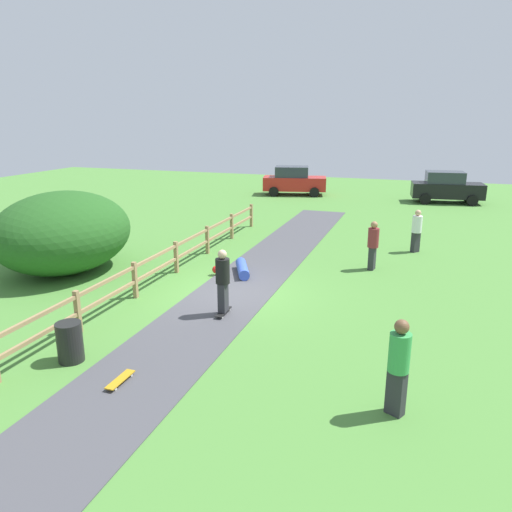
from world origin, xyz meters
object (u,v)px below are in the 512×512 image
at_px(bystander_green, 399,363).
at_px(parked_car_red, 294,181).
at_px(skateboard_loose, 120,380).
at_px(parked_car_black, 447,187).
at_px(skater_fallen, 240,269).
at_px(bush_large, 63,232).
at_px(bystander_maroon, 373,243).
at_px(trash_bin, 70,342).
at_px(bystander_white, 417,229).
at_px(skater_riding, 223,279).

bearing_deg(bystander_green, parked_car_red, 108.86).
xyz_separation_m(skateboard_loose, parked_car_black, (6.76, 24.99, 0.87)).
height_order(skater_fallen, parked_car_red, parked_car_red).
relative_size(bush_large, parked_car_black, 1.15).
distance_m(bush_large, parked_car_red, 19.41).
height_order(bystander_green, parked_car_black, parked_car_black).
distance_m(bystander_green, parked_car_black, 24.30).
bearing_deg(bystander_maroon, bystander_green, -81.14).
height_order(trash_bin, skater_fallen, trash_bin).
xyz_separation_m(bystander_maroon, bystander_white, (1.37, 2.91, -0.02)).
bearing_deg(bystander_white, bush_large, -150.17).
height_order(bush_large, parked_car_red, bush_large).
distance_m(bush_large, parked_car_black, 23.06).
xyz_separation_m(bystander_maroon, parked_car_black, (2.81, 15.53, 0.01)).
relative_size(trash_bin, bystander_maroon, 0.52).
height_order(bush_large, bystander_white, bush_large).
height_order(parked_car_black, parked_car_red, same).
relative_size(skater_fallen, skateboard_loose, 1.96).
bearing_deg(trash_bin, bystander_white, 59.89).
distance_m(skater_riding, skateboard_loose, 4.12).
bearing_deg(bystander_maroon, bystander_white, 64.71).
relative_size(bush_large, bystander_maroon, 2.92).
distance_m(bystander_maroon, parked_car_black, 15.78).
bearing_deg(parked_car_red, parked_car_black, 0.03).
height_order(skater_riding, bystander_maroon, skater_riding).
bearing_deg(parked_car_black, trash_bin, -108.77).
xyz_separation_m(skater_fallen, bystander_green, (5.53, -6.69, 0.82)).
bearing_deg(skateboard_loose, bystander_white, 66.71).
distance_m(skater_fallen, skateboard_loose, 7.43).
bearing_deg(skateboard_loose, bush_large, 136.15).
xyz_separation_m(skater_riding, bystander_white, (4.73, 8.40, -0.10)).
bearing_deg(parked_car_red, bystander_white, -56.67).
bearing_deg(parked_car_black, bystander_white, -96.49).
relative_size(bystander_maroon, parked_car_black, 0.39).
xyz_separation_m(skater_riding, parked_car_red, (-3.57, 21.02, -0.07)).
distance_m(trash_bin, parked_car_red, 24.55).
distance_m(bush_large, bystander_maroon, 10.67).
height_order(trash_bin, bystander_white, bystander_white).
height_order(skater_riding, parked_car_red, parked_car_red).
relative_size(parked_car_black, parked_car_red, 0.98).
relative_size(skater_riding, skater_fallen, 1.16).
relative_size(trash_bin, skater_riding, 0.50).
bearing_deg(skateboard_loose, skater_fallen, 91.67).
relative_size(bystander_white, parked_car_red, 0.38).
xyz_separation_m(bystander_green, parked_car_red, (-8.29, 24.25, -0.07)).
bearing_deg(bystander_green, parked_car_black, 86.58).
bearing_deg(skateboard_loose, skater_riding, 81.41).
bearing_deg(bystander_green, bush_large, 155.86).
bearing_deg(parked_car_black, bush_large, -123.82).
distance_m(trash_bin, bystander_maroon, 10.56).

